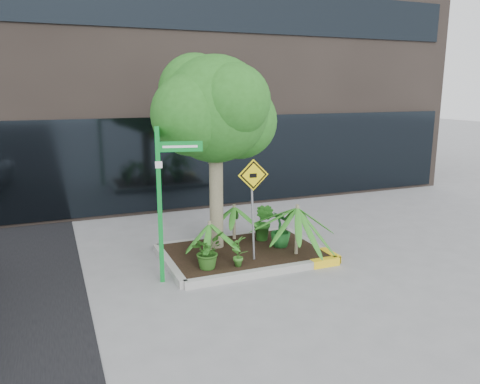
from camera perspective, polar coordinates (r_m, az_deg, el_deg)
name	(u,v)px	position (r m, az deg, el deg)	size (l,w,h in m)	color
ground	(240,263)	(9.59, 0.02, -8.66)	(80.00, 80.00, 0.00)	gray
planter	(245,253)	(9.88, 0.66, -7.39)	(3.35, 2.36, 0.15)	#9E9E99
tree	(215,109)	(9.58, -3.07, 10.02)	(2.79, 2.47, 4.18)	gray
palm_front	(297,208)	(9.46, 7.00, -1.92)	(1.17, 1.17, 1.30)	gray
palm_left	(210,224)	(9.24, -3.73, -3.87)	(0.86, 0.86, 0.95)	gray
palm_back	(234,207)	(10.40, -0.72, -1.82)	(0.89, 0.89, 0.99)	gray
shrub_a	(207,251)	(8.85, -4.04, -7.16)	(0.61, 0.61, 0.68)	#255317
shrub_b	(281,229)	(10.03, 4.98, -4.52)	(0.43, 0.43, 0.77)	#1D6325
shrub_c	(238,250)	(8.93, -0.20, -7.13)	(0.33, 0.33, 0.62)	#367624
shrub_d	(264,222)	(10.37, 2.91, -3.66)	(0.47, 0.47, 0.85)	#24631C
street_sign_post	(162,187)	(8.38, -9.47, 0.55)	(0.82, 0.94, 2.83)	#0C8B2C
cattle_sign	(253,192)	(9.06, 1.59, -0.01)	(0.61, 0.26, 1.99)	slate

